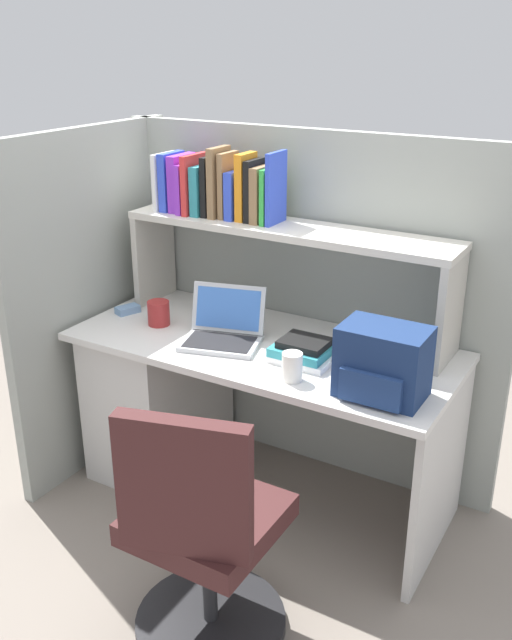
# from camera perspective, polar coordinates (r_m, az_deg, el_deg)

# --- Properties ---
(ground_plane) EXTENTS (8.00, 8.00, 0.00)m
(ground_plane) POSITION_cam_1_polar(r_m,az_deg,el_deg) (3.26, 0.46, -13.69)
(ground_plane) COLOR slate
(desk) EXTENTS (1.60, 0.70, 0.73)m
(desk) POSITION_cam_1_polar(r_m,az_deg,el_deg) (3.23, -5.55, -5.74)
(desk) COLOR silver
(desk) RESTS_ON ground_plane
(cubicle_partition_rear) EXTENTS (1.84, 0.05, 1.55)m
(cubicle_partition_rear) POSITION_cam_1_polar(r_m,az_deg,el_deg) (3.19, 3.91, 1.26)
(cubicle_partition_rear) COLOR #939991
(cubicle_partition_rear) RESTS_ON ground_plane
(cubicle_partition_left) EXTENTS (0.05, 1.06, 1.55)m
(cubicle_partition_left) POSITION_cam_1_polar(r_m,az_deg,el_deg) (3.32, -12.78, 1.59)
(cubicle_partition_left) COLOR #939991
(cubicle_partition_left) RESTS_ON ground_plane
(overhead_hutch) EXTENTS (1.44, 0.28, 0.45)m
(overhead_hutch) POSITION_cam_1_polar(r_m,az_deg,el_deg) (2.94, 2.48, 5.79)
(overhead_hutch) COLOR #BCB7AC
(overhead_hutch) RESTS_ON desk
(reference_books_on_shelf) EXTENTS (0.57, 0.19, 0.29)m
(reference_books_on_shelf) POSITION_cam_1_polar(r_m,az_deg,el_deg) (3.05, -3.24, 10.69)
(reference_books_on_shelf) COLOR white
(reference_books_on_shelf) RESTS_ON overhead_hutch
(laptop) EXTENTS (0.37, 0.33, 0.22)m
(laptop) POSITION_cam_1_polar(r_m,az_deg,el_deg) (2.89, -2.64, -0.83)
(laptop) COLOR #B7BABF
(laptop) RESTS_ON desk
(backpack) EXTENTS (0.30, 0.23, 0.26)m
(backpack) POSITION_cam_1_polar(r_m,az_deg,el_deg) (2.47, 10.18, -3.46)
(backpack) COLOR navy
(backpack) RESTS_ON desk
(computer_mouse) EXTENTS (0.09, 0.12, 0.03)m
(computer_mouse) POSITION_cam_1_polar(r_m,az_deg,el_deg) (3.25, -10.33, 0.83)
(computer_mouse) COLOR #7299C6
(computer_mouse) RESTS_ON desk
(paper_cup) EXTENTS (0.08, 0.08, 0.11)m
(paper_cup) POSITION_cam_1_polar(r_m,az_deg,el_deg) (2.57, 2.94, -3.79)
(paper_cup) COLOR white
(paper_cup) RESTS_ON desk
(snack_canister) EXTENTS (0.10, 0.10, 0.11)m
(snack_canister) POSITION_cam_1_polar(r_m,az_deg,el_deg) (3.09, -7.88, 0.56)
(snack_canister) COLOR maroon
(snack_canister) RESTS_ON desk
(desk_book_stack) EXTENTS (0.24, 0.19, 0.09)m
(desk_book_stack) POSITION_cam_1_polar(r_m,az_deg,el_deg) (2.74, 3.83, -2.50)
(desk_book_stack) COLOR white
(desk_book_stack) RESTS_ON desk
(office_chair) EXTENTS (0.52, 0.54, 0.93)m
(office_chair) POSITION_cam_1_polar(r_m,az_deg,el_deg) (2.37, -4.33, -17.64)
(office_chair) COLOR black
(office_chair) RESTS_ON ground_plane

